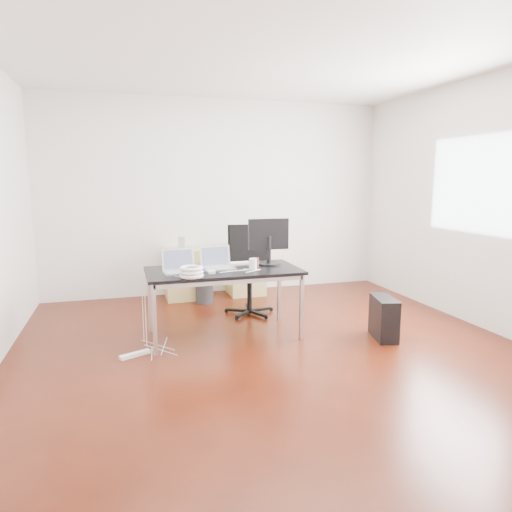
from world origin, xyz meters
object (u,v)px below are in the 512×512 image
object	(u,v)px
desk	(223,274)
pc_tower	(384,318)
office_chair	(249,265)
filing_cabinet_left	(184,274)
filing_cabinet_right	(245,270)

from	to	relation	value
desk	pc_tower	world-z (taller)	desk
office_chair	filing_cabinet_left	world-z (taller)	office_chair
office_chair	filing_cabinet_left	size ratio (longest dim) A/B	1.54
desk	filing_cabinet_right	world-z (taller)	desk
desk	pc_tower	distance (m)	1.76
desk	pc_tower	xyz separation A→B (m)	(1.61, -0.55, -0.46)
office_chair	desk	bearing A→B (deg)	-112.33
filing_cabinet_left	pc_tower	size ratio (longest dim) A/B	1.56
pc_tower	filing_cabinet_left	bearing A→B (deg)	143.08
desk	filing_cabinet_right	distance (m)	1.87
desk	filing_cabinet_left	distance (m)	1.75
office_chair	pc_tower	size ratio (longest dim) A/B	2.40
filing_cabinet_left	desk	bearing A→B (deg)	-83.26
desk	filing_cabinet_left	size ratio (longest dim) A/B	2.29
office_chair	pc_tower	distance (m)	1.77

